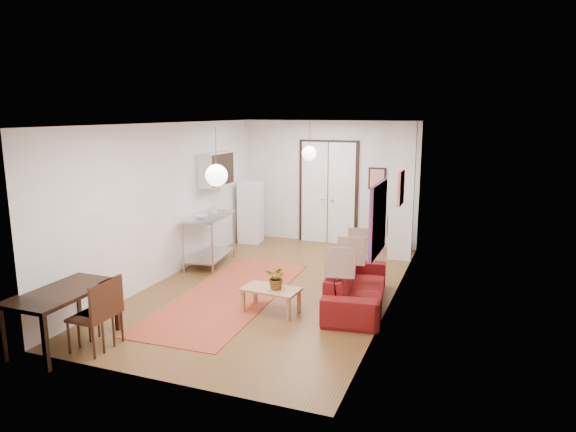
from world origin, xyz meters
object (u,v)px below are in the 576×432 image
(sofa, at_px, (357,286))
(dining_chair_near, at_px, (104,303))
(fridge, at_px, (251,212))
(dining_table, at_px, (61,297))
(coffee_table, at_px, (271,291))
(kitchen_counter, at_px, (209,232))
(dining_chair_far, at_px, (95,308))
(black_side_chair, at_px, (398,230))

(sofa, xyz_separation_m, dining_chair_near, (-2.89, -2.55, 0.23))
(fridge, relative_size, dining_table, 1.05)
(fridge, xyz_separation_m, dining_chair_near, (0.46, -5.73, -0.18))
(coffee_table, height_order, dining_table, dining_table)
(kitchen_counter, height_order, dining_table, kitchen_counter)
(dining_table, xyz_separation_m, dining_chair_near, (0.46, 0.27, -0.13))
(sofa, relative_size, kitchen_counter, 1.54)
(kitchen_counter, distance_m, dining_chair_far, 3.90)
(dining_chair_near, height_order, dining_chair_far, same)
(coffee_table, height_order, dining_chair_near, dining_chair_near)
(sofa, height_order, dining_chair_far, dining_chair_far)
(coffee_table, relative_size, kitchen_counter, 0.64)
(fridge, height_order, dining_table, fridge)
(dining_chair_far, relative_size, black_side_chair, 1.15)
(fridge, distance_m, black_side_chair, 3.48)
(sofa, xyz_separation_m, fridge, (-3.34, 3.18, 0.41))
(sofa, bearing_deg, kitchen_counter, 63.05)
(dining_chair_near, relative_size, black_side_chair, 1.15)
(dining_table, bearing_deg, fridge, 90.00)
(fridge, distance_m, dining_chair_far, 5.93)
(black_side_chair, bearing_deg, coffee_table, 76.25)
(sofa, xyz_separation_m, black_side_chair, (0.11, 3.55, 0.16))
(coffee_table, bearing_deg, black_side_chair, 73.39)
(fridge, height_order, dining_chair_near, fridge)
(coffee_table, bearing_deg, fridge, 118.72)
(kitchen_counter, bearing_deg, sofa, -26.95)
(dining_chair_far, bearing_deg, kitchen_counter, -173.47)
(coffee_table, relative_size, black_side_chair, 1.10)
(sofa, distance_m, kitchen_counter, 3.54)
(sofa, relative_size, dining_chair_near, 2.31)
(kitchen_counter, height_order, fridge, fridge)
(sofa, relative_size, black_side_chair, 2.67)
(kitchen_counter, distance_m, dining_chair_near, 3.73)
(dining_chair_near, bearing_deg, dining_chair_far, -0.02)
(dining_chair_near, xyz_separation_m, dining_chair_far, (0.00, -0.18, 0.00))
(dining_chair_far, bearing_deg, dining_table, -78.08)
(kitchen_counter, bearing_deg, fridge, 82.28)
(coffee_table, distance_m, dining_chair_far, 2.61)
(kitchen_counter, xyz_separation_m, dining_chair_near, (0.45, -3.70, -0.14))
(sofa, bearing_deg, dining_table, 122.21)
(dining_table, bearing_deg, dining_chair_near, 30.96)
(dining_chair_near, bearing_deg, black_side_chair, 153.83)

